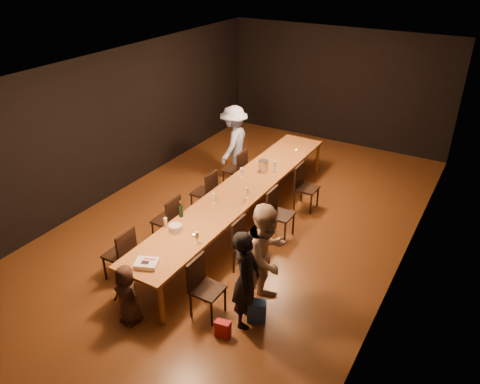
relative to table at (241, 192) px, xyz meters
The scene contains 30 objects.
ground 0.70m from the table, ahead, with size 10.00×10.00×0.00m, color #4A2212.
room_shell 1.38m from the table, ahead, with size 6.04×10.04×3.02m.
table is the anchor object (origin of this frame).
chair_right_0 2.56m from the table, 70.50° to the right, with size 0.42×0.42×0.93m, color black, non-canonical shape.
chair_right_1 1.49m from the table, 54.69° to the right, with size 0.42×0.42×0.93m, color black, non-canonical shape.
chair_right_2 0.88m from the table, ahead, with size 0.42×0.42×0.93m, color black, non-canonical shape.
chair_right_3 1.49m from the table, 54.69° to the left, with size 0.42×0.42×0.93m, color black, non-canonical shape.
chair_left_0 2.56m from the table, 109.50° to the right, with size 0.42×0.42×0.93m, color black, non-canonical shape.
chair_left_1 1.49m from the table, 125.31° to the right, with size 0.42×0.42×0.93m, color black, non-canonical shape.
chair_left_2 0.88m from the table, behind, with size 0.42×0.42×0.93m, color black, non-canonical shape.
chair_left_3 1.49m from the table, 125.31° to the left, with size 0.42×0.42×0.93m, color black, non-canonical shape.
woman_birthday 2.64m from the table, 58.13° to the right, with size 0.55×0.36×1.52m, color black.
woman_tan 2.26m from the table, 50.29° to the right, with size 0.82×0.64×1.69m, color beige.
man_blue 2.03m from the table, 124.61° to the left, with size 1.10×0.63×1.71m, color #94ACE4.
child 3.09m from the table, 90.94° to the right, with size 0.47×0.30×0.95m, color #392720.
gift_bag_red 3.00m from the table, 64.56° to the right, with size 0.21×0.12×0.25m, color red.
gift_bag_blue 2.69m from the table, 54.67° to the right, with size 0.27×0.18×0.33m, color #2959B1.
birthday_cake 2.69m from the table, 89.89° to the right, with size 0.40×0.36×0.08m.
plate_stack 1.77m from the table, 95.94° to the right, with size 0.21×0.21×0.12m, color silver.
champagne_bottle 1.42m from the table, 105.75° to the right, with size 0.07×0.07×0.30m, color black, non-canonical shape.
ice_bucket 0.95m from the table, 90.89° to the left, with size 0.20×0.20×0.22m, color #BDBDC2.
wineglass_0 1.83m from the table, 101.38° to the right, with size 0.06×0.06×0.21m, color beige, non-canonical shape.
wineglass_1 1.89m from the table, 80.55° to the right, with size 0.06×0.06×0.21m, color beige, non-canonical shape.
wineglass_2 0.73m from the table, 101.87° to the right, with size 0.06×0.06×0.21m, color silver, non-canonical shape.
wineglass_3 0.37m from the table, 40.92° to the right, with size 0.06×0.06×0.21m, color beige, non-canonical shape.
wineglass_4 0.52m from the table, 118.58° to the left, with size 0.06×0.06×0.21m, color silver, non-canonical shape.
wineglass_5 1.07m from the table, 79.91° to the left, with size 0.06×0.06×0.21m, color silver, non-canonical shape.
tealight_near 1.74m from the table, 85.04° to the right, with size 0.05×0.05×0.03m, color #B2B7B2.
tealight_mid 0.16m from the table, ahead, with size 0.05×0.05×0.03m, color #B2B7B2.
tealight_far 2.19m from the table, 86.06° to the left, with size 0.05×0.05×0.03m, color #B2B7B2.
Camera 1 is at (3.89, -6.68, 4.89)m, focal length 35.00 mm.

